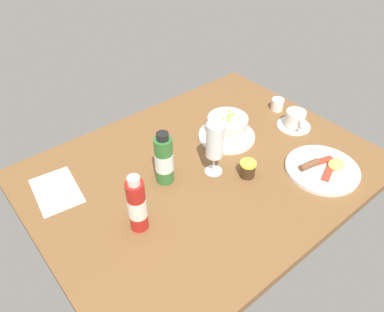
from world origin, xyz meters
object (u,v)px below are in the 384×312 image
Objects in this scene: porridge_bowl at (227,128)px; cutlery_setting at (57,191)px; creamer_jug at (277,104)px; sauce_bottle_green at (164,160)px; jam_jar at (248,169)px; sauce_bottle_red at (137,205)px; wine_glass at (215,142)px; coffee_cup at (295,120)px; breakfast_plate at (323,169)px.

porridge_bowl is 60.98cm from cutlery_setting.
sauce_bottle_green is (58.76, 4.50, 5.95)cm from creamer_jug.
jam_jar is 0.29× the size of sauce_bottle_red.
jam_jar is at bearing 147.69° from cutlery_setting.
jam_jar is (-7.02, 8.31, -9.16)cm from wine_glass.
jam_jar is (-50.54, 31.97, 2.50)cm from cutlery_setting.
sauce_bottle_green is at bearing 149.77° from cutlery_setting.
wine_glass is at bearing 14.32° from creamer_jug.
sauce_bottle_red is at bearing -6.68° from jam_jar.
coffee_cup is 25.37cm from breakfast_plate.
sauce_bottle_green is at bearing -34.72° from breakfast_plate.
cutlery_setting is at bearing -65.76° from sauce_bottle_red.
wine_glass reaches higher than breakfast_plate.
creamer_jug is 0.32× the size of wine_glass.
breakfast_plate is (-71.19, 46.14, 0.67)cm from cutlery_setting.
porridge_bowl is 26.87cm from coffee_cup.
coffee_cup is 41.29cm from wine_glass.
sauce_bottle_green reaches higher than cutlery_setting.
coffee_cup is at bearing 172.35° from sauce_bottle_green.
porridge_bowl is at bearing -172.97° from sauce_bottle_green.
wine_glass is (44.21, 11.28, 9.48)cm from creamer_jug.
sauce_bottle_green reaches higher than jam_jar.
creamer_jug is (-28.32, -0.74, -1.84)cm from porridge_bowl.
wine_glass is (-43.52, 23.66, 11.67)cm from cutlery_setting.
jam_jar is at bearing -34.47° from breakfast_plate.
coffee_cup is 2.30× the size of jam_jar.
porridge_bowl is at bearing -146.44° from wine_glass.
wine_glass is 14.22cm from jam_jar.
creamer_jug is 46.60cm from wine_glass.
coffee_cup is at bearing 155.52° from porridge_bowl.
sauce_bottle_red is 1.01× the size of sauce_bottle_green.
coffee_cup is 0.67× the size of wine_glass.
coffee_cup is at bearing 71.81° from creamer_jug.
breakfast_plate is at bearing 63.89° from creamer_jug.
cutlery_setting is 1.07× the size of sauce_bottle_red.
wine_glass is 1.00× the size of sauce_bottle_red.
cutlery_setting is (59.41, -13.12, -4.03)cm from porridge_bowl.
sauce_bottle_red is 19.70cm from sauce_bottle_green.
sauce_bottle_red is (31.14, 3.84, -3.42)cm from wine_glass.
porridge_bowl is 35.22cm from breakfast_plate.
sauce_bottle_red is (71.45, 3.25, 5.51)cm from coffee_cup.
cutlery_setting is at bearing -8.03° from creamer_jug.
sauce_bottle_red reaches higher than breakfast_plate.
creamer_jug is at bearing -165.68° from wine_glass.
sauce_bottle_green is 0.77× the size of breakfast_plate.
cutlery_setting is at bearing -28.53° from wine_glass.
jam_jar is at bearing 27.78° from creamer_jug.
jam_jar is 25.11cm from breakfast_plate.
wine_glass is at bearing 151.47° from cutlery_setting.
cutlery_setting is 1.07× the size of wine_glass.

